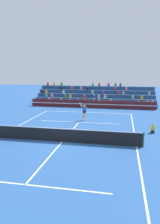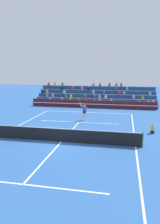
{
  "view_description": "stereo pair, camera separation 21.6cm",
  "coord_description": "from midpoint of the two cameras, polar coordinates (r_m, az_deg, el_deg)",
  "views": [
    {
      "loc": [
        4.41,
        -15.29,
        5.39
      ],
      "look_at": [
        0.12,
        6.4,
        1.1
      ],
      "focal_mm": 35.0,
      "sensor_mm": 36.0,
      "label": 1
    },
    {
      "loc": [
        4.62,
        -15.25,
        5.39
      ],
      "look_at": [
        0.12,
        6.4,
        1.1
      ],
      "focal_mm": 35.0,
      "sensor_mm": 36.0,
      "label": 2
    }
  ],
  "objects": [
    {
      "name": "tennis_net",
      "position": [
        16.65,
        -5.09,
        -5.99
      ],
      "size": [
        12.0,
        0.1,
        1.1
      ],
      "color": "#2D6B38",
      "rests_on": "ground"
    },
    {
      "name": "ground_plane",
      "position": [
        16.81,
        -5.06,
        -7.77
      ],
      "size": [
        120.0,
        120.0,
        0.0
      ],
      "primitive_type": "plane",
      "color": "#285699"
    },
    {
      "name": "tennis_player",
      "position": [
        23.4,
        0.8,
        0.13
      ],
      "size": [
        1.15,
        0.32,
        2.43
      ],
      "color": "beige",
      "rests_on": "ground"
    },
    {
      "name": "court_lines",
      "position": [
        16.81,
        -5.06,
        -7.75
      ],
      "size": [
        11.1,
        23.9,
        0.01
      ],
      "color": "white",
      "rests_on": "ground"
    },
    {
      "name": "ball_kid_courtside",
      "position": [
        19.87,
        18.16,
        -4.33
      ],
      "size": [
        0.3,
        0.36,
        0.84
      ],
      "color": "black",
      "rests_on": "ground"
    },
    {
      "name": "sponsor_banner_wall",
      "position": [
        31.46,
        2.79,
        2.11
      ],
      "size": [
        18.0,
        0.26,
        1.1
      ],
      "color": "#51191E",
      "rests_on": "ground"
    },
    {
      "name": "bleacher_stand",
      "position": [
        35.12,
        3.7,
        3.8
      ],
      "size": [
        18.46,
        4.75,
        3.38
      ],
      "color": "navy",
      "rests_on": "ground"
    },
    {
      "name": "tennis_ball",
      "position": [
        22.63,
        -10.32,
        -2.89
      ],
      "size": [
        0.07,
        0.07,
        0.07
      ],
      "primitive_type": "sphere",
      "color": "#C6DB33",
      "rests_on": "ground"
    }
  ]
}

